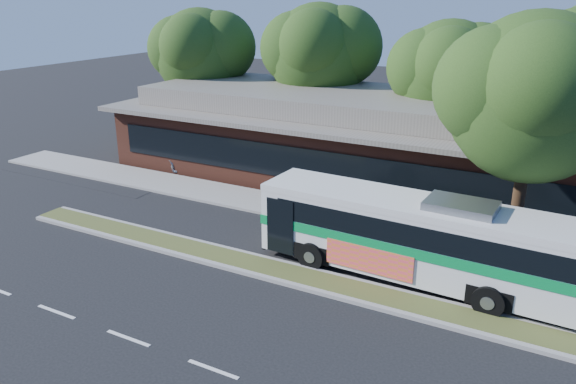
# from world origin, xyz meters

# --- Properties ---
(ground) EXTENTS (120.00, 120.00, 0.00)m
(ground) POSITION_xyz_m (0.00, 0.00, 0.00)
(ground) COLOR black
(ground) RESTS_ON ground
(median_strip) EXTENTS (26.00, 1.10, 0.15)m
(median_strip) POSITION_xyz_m (0.00, 0.60, 0.07)
(median_strip) COLOR #3D4E21
(median_strip) RESTS_ON ground
(sidewalk) EXTENTS (44.00, 2.60, 0.12)m
(sidewalk) POSITION_xyz_m (0.00, 6.40, 0.06)
(sidewalk) COLOR gray
(sidewalk) RESTS_ON ground
(parking_lot) EXTENTS (14.00, 12.00, 0.01)m
(parking_lot) POSITION_xyz_m (-18.00, 10.00, 0.01)
(parking_lot) COLOR black
(parking_lot) RESTS_ON ground
(plaza_building) EXTENTS (33.20, 11.20, 4.45)m
(plaza_building) POSITION_xyz_m (0.00, 12.99, 2.13)
(plaza_building) COLOR brown
(plaza_building) RESTS_ON ground
(tree_bg_a) EXTENTS (6.47, 5.80, 8.63)m
(tree_bg_a) POSITION_xyz_m (-14.58, 15.14, 5.87)
(tree_bg_a) COLOR black
(tree_bg_a) RESTS_ON ground
(tree_bg_b) EXTENTS (6.69, 6.00, 9.00)m
(tree_bg_b) POSITION_xyz_m (-6.57, 16.14, 6.14)
(tree_bg_b) COLOR black
(tree_bg_b) RESTS_ON ground
(tree_bg_c) EXTENTS (6.24, 5.60, 8.26)m
(tree_bg_c) POSITION_xyz_m (1.40, 15.13, 5.59)
(tree_bg_c) COLOR black
(tree_bg_c) RESTS_ON ground
(transit_bus) EXTENTS (11.24, 2.94, 3.13)m
(transit_bus) POSITION_xyz_m (3.25, 2.48, 1.74)
(transit_bus) COLOR silver
(transit_bus) RESTS_ON ground
(sedan) EXTENTS (5.36, 3.13, 1.46)m
(sedan) POSITION_xyz_m (-13.69, 9.36, 0.73)
(sedan) COLOR #B5B9BC
(sedan) RESTS_ON ground
(sidewalk_tree) EXTENTS (6.41, 5.75, 9.00)m
(sidewalk_tree) POSITION_xyz_m (6.42, 5.49, 6.26)
(sidewalk_tree) COLOR black
(sidewalk_tree) RESTS_ON ground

